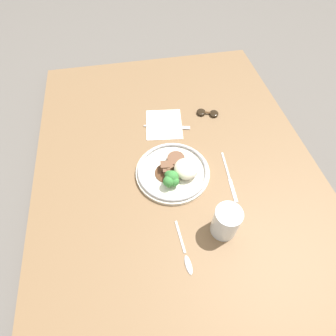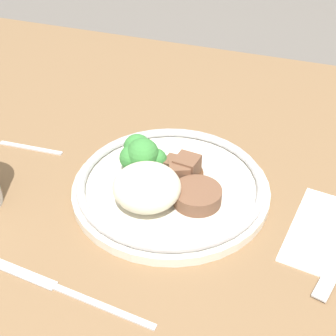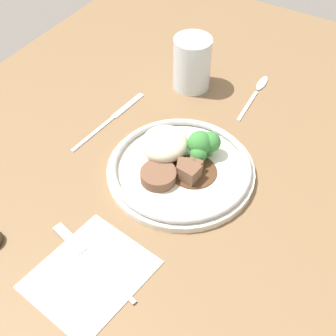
% 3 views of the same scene
% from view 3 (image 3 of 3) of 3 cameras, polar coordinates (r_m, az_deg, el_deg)
% --- Properties ---
extents(ground_plane, '(8.00, 8.00, 0.00)m').
position_cam_3_polar(ground_plane, '(0.85, -0.68, -3.25)').
color(ground_plane, '#5B5651').
extents(dining_table, '(1.38, 1.01, 0.04)m').
position_cam_3_polar(dining_table, '(0.84, -0.69, -2.37)').
color(dining_table, brown).
rests_on(dining_table, ground).
extents(napkin, '(0.19, 0.16, 0.00)m').
position_cam_3_polar(napkin, '(0.72, -9.47, -12.68)').
color(napkin, white).
rests_on(napkin, dining_table).
extents(plate, '(0.26, 0.26, 0.07)m').
position_cam_3_polar(plate, '(0.82, 1.46, 0.61)').
color(plate, silver).
rests_on(plate, dining_table).
extents(juice_glass, '(0.08, 0.08, 0.11)m').
position_cam_3_polar(juice_glass, '(0.99, 2.94, 12.41)').
color(juice_glass, '#F4AD19').
rests_on(juice_glass, dining_table).
extents(fork, '(0.06, 0.19, 0.00)m').
position_cam_3_polar(fork, '(0.73, -10.04, -10.29)').
color(fork, silver).
rests_on(fork, napkin).
extents(knife, '(0.21, 0.03, 0.00)m').
position_cam_3_polar(knife, '(0.94, -6.86, 6.00)').
color(knife, silver).
rests_on(knife, dining_table).
extents(spoon, '(0.17, 0.02, 0.01)m').
position_cam_3_polar(spoon, '(1.03, 10.98, 9.50)').
color(spoon, silver).
rests_on(spoon, dining_table).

